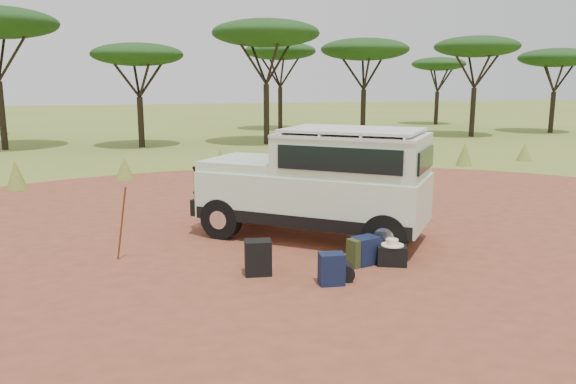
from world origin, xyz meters
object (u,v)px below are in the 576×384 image
object	(u,v)px
safari_vehicle	(321,186)
walking_staff	(122,224)
backpack_navy	(332,269)
duffel_navy	(365,251)
hard_case	(392,255)
backpack_olive	(359,253)
backpack_black	(258,258)

from	to	relation	value
safari_vehicle	walking_staff	world-z (taller)	safari_vehicle
backpack_navy	duffel_navy	xyz separation A→B (m)	(0.91, 0.74, -0.01)
duffel_navy	hard_case	distance (m)	0.46
backpack_olive	duffel_navy	world-z (taller)	duffel_navy
backpack_navy	hard_case	bearing A→B (deg)	31.54
hard_case	backpack_navy	bearing A→B (deg)	-132.29
backpack_olive	duffel_navy	size ratio (longest dim) A/B	0.99
backpack_olive	hard_case	size ratio (longest dim) A/B	0.98
duffel_navy	backpack_olive	bearing A→B (deg)	-172.06
backpack_navy	hard_case	distance (m)	1.44
duffel_navy	hard_case	world-z (taller)	duffel_navy
backpack_black	backpack_navy	distance (m)	1.22
safari_vehicle	backpack_olive	bearing A→B (deg)	-49.26
walking_staff	backpack_navy	distance (m)	3.72
backpack_olive	walking_staff	bearing A→B (deg)	142.98
backpack_olive	duffel_navy	bearing A→B (deg)	7.58
backpack_black	backpack_olive	size ratio (longest dim) A/B	1.20
safari_vehicle	backpack_navy	size ratio (longest dim) A/B	9.13
safari_vehicle	hard_case	bearing A→B (deg)	-32.74
walking_staff	backpack_olive	distance (m)	4.06
backpack_navy	backpack_olive	world-z (taller)	backpack_navy
backpack_navy	backpack_olive	size ratio (longest dim) A/B	1.04
safari_vehicle	walking_staff	bearing A→B (deg)	-134.63
backpack_black	duffel_navy	distance (m)	1.86
walking_staff	backpack_olive	bearing A→B (deg)	-65.50
walking_staff	hard_case	world-z (taller)	walking_staff
duffel_navy	hard_case	xyz separation A→B (m)	(0.42, -0.17, -0.07)
backpack_black	walking_staff	bearing A→B (deg)	155.08
safari_vehicle	backpack_olive	size ratio (longest dim) A/B	9.51
hard_case	backpack_olive	bearing A→B (deg)	-166.21
safari_vehicle	hard_case	distance (m)	2.18
hard_case	walking_staff	bearing A→B (deg)	-175.54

